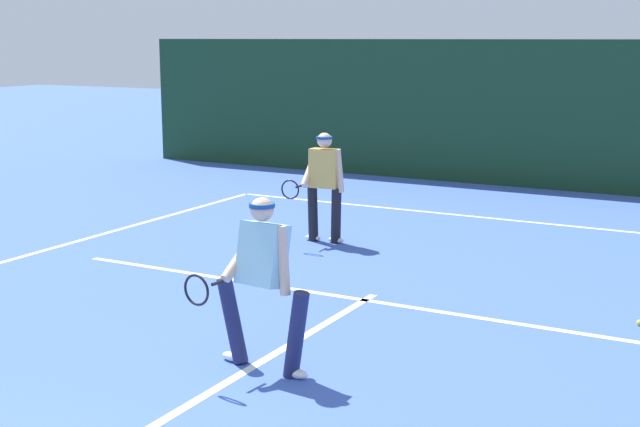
# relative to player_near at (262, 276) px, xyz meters

# --- Properties ---
(court_line_baseline_far) EXTENTS (10.48, 0.10, 0.01)m
(court_line_baseline_far) POSITION_rel_player_near_xyz_m (-0.12, 7.91, -0.91)
(court_line_baseline_far) COLOR white
(court_line_baseline_far) RESTS_ON ground_plane
(court_line_service) EXTENTS (8.54, 0.10, 0.01)m
(court_line_service) POSITION_rel_player_near_xyz_m (-0.12, 2.48, -0.91)
(court_line_service) COLOR white
(court_line_service) RESTS_ON ground_plane
(court_line_centre) EXTENTS (0.10, 6.40, 0.01)m
(court_line_centre) POSITION_rel_player_near_xyz_m (-0.12, -0.47, -0.91)
(court_line_centre) COLOR white
(court_line_centre) RESTS_ON ground_plane
(player_near) EXTENTS (1.07, 0.90, 1.66)m
(player_near) POSITION_rel_player_near_xyz_m (0.00, 0.00, 0.00)
(player_near) COLOR #1E234C
(player_near) RESTS_ON ground_plane
(player_far) EXTENTS (0.72, 0.88, 1.68)m
(player_far) POSITION_rel_player_near_xyz_m (-2.00, 4.96, 0.01)
(player_far) COLOR black
(player_far) RESTS_ON ground_plane
(tennis_ball) EXTENTS (0.07, 0.07, 0.07)m
(tennis_ball) POSITION_rel_player_near_xyz_m (2.93, 3.06, -0.88)
(tennis_ball) COLOR #D1E033
(tennis_ball) RESTS_ON ground_plane
(back_fence_windscreen) EXTENTS (20.09, 0.12, 3.05)m
(back_fence_windscreen) POSITION_rel_player_near_xyz_m (-0.12, 11.40, 0.61)
(back_fence_windscreen) COLOR #183921
(back_fence_windscreen) RESTS_ON ground_plane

